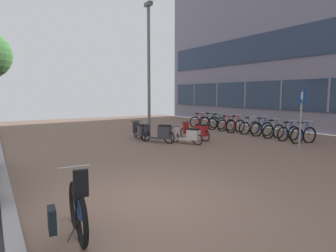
# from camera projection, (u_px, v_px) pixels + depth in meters

# --- Properties ---
(ground) EXTENTS (21.00, 40.00, 0.13)m
(ground) POSITION_uv_depth(u_px,v_px,m) (205.00, 189.00, 6.53)
(ground) COLOR #292630
(bicycle_foreground) EXTENTS (0.73, 1.42, 1.13)m
(bicycle_foreground) POSITION_uv_depth(u_px,v_px,m) (76.00, 210.00, 4.31)
(bicycle_foreground) COLOR black
(bicycle_foreground) RESTS_ON ground
(bicycle_rack_00) EXTENTS (1.39, 0.47, 1.00)m
(bicycle_rack_00) POSITION_uv_depth(u_px,v_px,m) (303.00, 135.00, 12.34)
(bicycle_rack_00) COLOR black
(bicycle_rack_00) RESTS_ON ground
(bicycle_rack_01) EXTENTS (1.32, 0.48, 0.94)m
(bicycle_rack_01) POSITION_uv_depth(u_px,v_px,m) (288.00, 133.00, 13.06)
(bicycle_rack_01) COLOR black
(bicycle_rack_01) RESTS_ON ground
(bicycle_rack_02) EXTENTS (1.30, 0.48, 0.96)m
(bicycle_rack_02) POSITION_uv_depth(u_px,v_px,m) (273.00, 131.00, 13.73)
(bicycle_rack_02) COLOR black
(bicycle_rack_02) RESTS_ON ground
(bicycle_rack_03) EXTENTS (1.36, 0.48, 1.01)m
(bicycle_rack_03) POSITION_uv_depth(u_px,v_px,m) (262.00, 129.00, 14.46)
(bicycle_rack_03) COLOR black
(bicycle_rack_03) RESTS_ON ground
(bicycle_rack_04) EXTENTS (1.33, 0.48, 0.97)m
(bicycle_rack_04) POSITION_uv_depth(u_px,v_px,m) (249.00, 128.00, 15.13)
(bicycle_rack_04) COLOR black
(bicycle_rack_04) RESTS_ON ground
(bicycle_rack_05) EXTENTS (1.37, 0.48, 1.01)m
(bicycle_rack_05) POSITION_uv_depth(u_px,v_px,m) (235.00, 126.00, 15.69)
(bicycle_rack_05) COLOR black
(bicycle_rack_05) RESTS_ON ground
(bicycle_rack_06) EXTENTS (1.28, 0.48, 0.95)m
(bicycle_rack_06) POSITION_uv_depth(u_px,v_px,m) (226.00, 125.00, 16.41)
(bicycle_rack_06) COLOR black
(bicycle_rack_06) RESTS_ON ground
(bicycle_rack_07) EXTENTS (1.41, 0.48, 1.02)m
(bicycle_rack_07) POSITION_uv_depth(u_px,v_px,m) (217.00, 123.00, 17.07)
(bicycle_rack_07) COLOR black
(bicycle_rack_07) RESTS_ON ground
(bicycle_rack_08) EXTENTS (1.39, 0.48, 1.02)m
(bicycle_rack_08) POSITION_uv_depth(u_px,v_px,m) (210.00, 122.00, 17.81)
(bicycle_rack_08) COLOR black
(bicycle_rack_08) RESTS_ON ground
(bicycle_rack_09) EXTENTS (1.29, 0.48, 0.96)m
(bicycle_rack_09) POSITION_uv_depth(u_px,v_px,m) (199.00, 122.00, 18.39)
(bicycle_rack_09) COLOR black
(bicycle_rack_09) RESTS_ON ground
(scooter_near) EXTENTS (0.82, 1.52, 0.71)m
(scooter_near) POSITION_uv_depth(u_px,v_px,m) (189.00, 135.00, 12.20)
(scooter_near) COLOR black
(scooter_near) RESTS_ON ground
(scooter_mid) EXTENTS (0.64, 1.79, 0.80)m
(scooter_mid) POSITION_uv_depth(u_px,v_px,m) (197.00, 131.00, 13.24)
(scooter_mid) COLOR black
(scooter_mid) RESTS_ON ground
(scooter_far) EXTENTS (0.96, 1.56, 0.80)m
(scooter_far) POSITION_uv_depth(u_px,v_px,m) (160.00, 133.00, 12.52)
(scooter_far) COLOR black
(scooter_far) RESTS_ON ground
(scooter_extra) EXTENTS (0.61, 1.82, 0.83)m
(scooter_extra) POSITION_uv_depth(u_px,v_px,m) (140.00, 131.00, 13.38)
(scooter_extra) COLOR black
(scooter_extra) RESTS_ON ground
(parking_sign) EXTENTS (0.40, 0.07, 2.24)m
(parking_sign) POSITION_uv_depth(u_px,v_px,m) (301.00, 112.00, 11.14)
(parking_sign) COLOR gray
(parking_sign) RESTS_ON ground
(lamp_post) EXTENTS (0.20, 0.52, 6.30)m
(lamp_post) POSITION_uv_depth(u_px,v_px,m) (149.00, 64.00, 13.77)
(lamp_post) COLOR slate
(lamp_post) RESTS_ON ground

